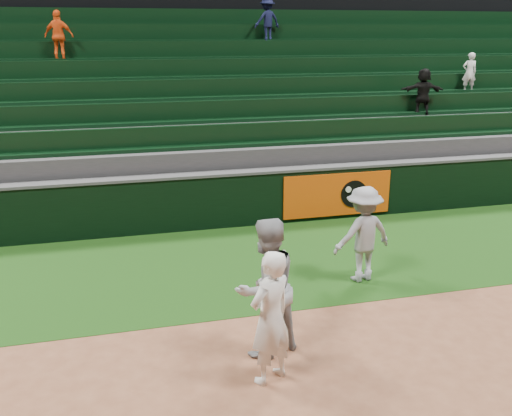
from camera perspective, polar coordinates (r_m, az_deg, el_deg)
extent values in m
plane|color=brown|center=(8.21, 1.64, -13.60)|extent=(70.00, 70.00, 0.00)
cube|color=#12340D|center=(10.81, -2.78, -5.64)|extent=(36.00, 4.20, 0.01)
cube|color=white|center=(8.42, 1.91, -12.43)|extent=(0.42, 0.42, 0.08)
imported|color=white|center=(7.08, 1.44, -10.90)|extent=(0.76, 0.67, 1.74)
imported|color=#95999F|center=(7.62, 1.01, -7.95)|extent=(1.14, 1.03, 1.92)
imported|color=#90939C|center=(10.03, 10.66, -2.58)|extent=(1.18, 0.80, 1.69)
cube|color=black|center=(12.65, -4.86, 0.63)|extent=(36.00, 0.35, 1.20)
cube|color=#D84C0A|center=(13.28, 8.14, 1.33)|extent=(2.60, 0.05, 1.00)
cylinder|color=black|center=(13.41, 9.77, 1.41)|extent=(0.64, 0.02, 0.64)
cylinder|color=white|center=(13.30, 9.24, 1.84)|extent=(0.14, 0.02, 0.14)
cube|color=#424244|center=(12.49, -4.93, 3.36)|extent=(36.00, 0.40, 0.06)
cube|color=#313133|center=(13.28, -5.42, 2.43)|extent=(36.00, 0.85, 1.65)
cube|color=black|center=(13.30, -5.73, 7.19)|extent=(36.00, 0.14, 0.50)
cube|color=black|center=(13.17, -5.59, 6.16)|extent=(36.00, 0.45, 0.08)
cube|color=#313133|center=(14.04, -6.01, 4.18)|extent=(36.00, 0.85, 2.10)
cube|color=black|center=(14.06, -6.33, 9.57)|extent=(36.00, 0.14, 0.50)
cube|color=black|center=(13.92, -6.20, 8.63)|extent=(36.00, 0.45, 0.08)
cube|color=#313133|center=(14.82, -6.54, 5.74)|extent=(36.00, 0.85, 2.55)
cube|color=black|center=(14.84, -6.88, 11.71)|extent=(36.00, 0.14, 0.50)
cube|color=black|center=(14.70, -6.76, 10.83)|extent=(36.00, 0.45, 0.08)
cube|color=#313133|center=(15.60, -7.01, 7.15)|extent=(36.00, 0.85, 3.00)
cube|color=black|center=(15.65, -7.38, 13.63)|extent=(36.00, 0.14, 0.50)
cube|color=black|center=(15.49, -7.27, 12.82)|extent=(36.00, 0.45, 0.08)
cube|color=#313133|center=(16.40, -7.45, 8.42)|extent=(36.00, 0.85, 3.45)
cube|color=black|center=(16.47, -7.84, 15.35)|extent=(36.00, 0.14, 0.50)
cube|color=black|center=(16.31, -7.74, 14.60)|extent=(36.00, 0.45, 0.08)
cube|color=#313133|center=(17.20, -7.85, 9.57)|extent=(36.00, 0.85, 3.90)
cube|color=black|center=(17.31, -8.26, 16.91)|extent=(36.00, 0.14, 0.50)
cube|color=black|center=(17.14, -8.16, 16.21)|extent=(36.00, 0.45, 0.08)
cube|color=#313133|center=(18.01, -8.21, 10.62)|extent=(36.00, 0.85, 4.35)
cube|color=black|center=(18.15, -8.65, 18.33)|extent=(36.00, 0.14, 0.50)
cube|color=black|center=(17.98, -8.56, 17.68)|extent=(36.00, 0.45, 0.08)
imported|color=#F25616|center=(16.08, -19.10, 15.95)|extent=(0.81, 0.53, 1.28)
imported|color=black|center=(15.75, 16.36, 11.10)|extent=(1.17, 0.61, 1.20)
imported|color=silver|center=(17.45, 20.55, 12.56)|extent=(0.45, 0.35, 1.09)
imported|color=black|center=(17.54, 1.13, 18.28)|extent=(0.88, 0.64, 1.23)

